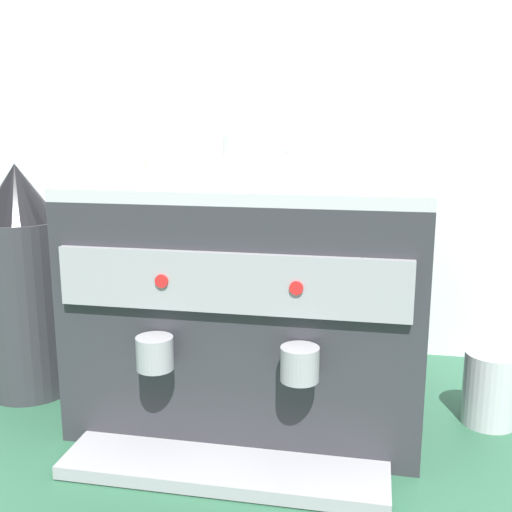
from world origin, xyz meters
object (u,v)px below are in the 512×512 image
at_px(espresso_machine, 255,297).
at_px(ceramic_bowl_2, 225,168).
at_px(ceramic_cup_0, 277,159).
at_px(ceramic_cup_1, 322,166).
at_px(ceramic_bowl_1, 356,168).
at_px(coffee_grinder, 24,285).
at_px(ceramic_cup_2, 251,162).
at_px(ceramic_bowl_0, 179,171).
at_px(milk_pitcher, 491,389).

bearing_deg(espresso_machine, ceramic_bowl_2, 137.70).
relative_size(ceramic_cup_0, ceramic_cup_1, 1.20).
distance_m(ceramic_bowl_1, ceramic_bowl_2, 0.24).
relative_size(ceramic_cup_1, ceramic_bowl_2, 0.83).
bearing_deg(coffee_grinder, ceramic_cup_0, 8.09).
relative_size(ceramic_cup_2, ceramic_bowl_0, 1.03).
xyz_separation_m(ceramic_cup_0, ceramic_bowl_1, (0.14, 0.06, -0.02)).
bearing_deg(ceramic_cup_0, milk_pitcher, -6.17).
distance_m(espresso_machine, ceramic_bowl_2, 0.24).
distance_m(ceramic_cup_0, ceramic_bowl_0, 0.18).
relative_size(espresso_machine, ceramic_cup_0, 4.98).
height_order(ceramic_cup_1, ceramic_bowl_0, ceramic_cup_1).
xyz_separation_m(ceramic_cup_2, milk_pitcher, (0.40, 0.12, -0.39)).
height_order(ceramic_cup_2, milk_pitcher, ceramic_cup_2).
height_order(ceramic_cup_1, ceramic_bowl_2, ceramic_cup_1).
xyz_separation_m(ceramic_cup_0, ceramic_cup_2, (-0.02, -0.16, 0.00)).
relative_size(ceramic_bowl_2, coffee_grinder, 0.26).
distance_m(espresso_machine, coffee_grinder, 0.44).
height_order(ceramic_cup_0, ceramic_cup_1, same).
xyz_separation_m(espresso_machine, ceramic_bowl_1, (0.17, 0.11, 0.23)).
relative_size(ceramic_bowl_1, ceramic_bowl_2, 0.81).
relative_size(ceramic_bowl_1, milk_pitcher, 0.73).
height_order(ceramic_bowl_1, ceramic_bowl_2, ceramic_bowl_1).
bearing_deg(ceramic_cup_0, ceramic_cup_2, -95.37).
distance_m(espresso_machine, ceramic_bowl_0, 0.26).
height_order(espresso_machine, ceramic_bowl_1, ceramic_bowl_1).
bearing_deg(ceramic_cup_1, espresso_machine, 140.69).
distance_m(ceramic_cup_1, ceramic_bowl_2, 0.25).
bearing_deg(coffee_grinder, ceramic_bowl_0, -6.08).
xyz_separation_m(ceramic_cup_0, ceramic_cup_1, (0.09, -0.14, -0.00)).
bearing_deg(ceramic_cup_1, ceramic_cup_0, 122.67).
distance_m(ceramic_cup_1, coffee_grinder, 0.62).
distance_m(ceramic_cup_1, ceramic_bowl_0, 0.24).
height_order(ceramic_cup_0, ceramic_bowl_1, ceramic_cup_0).
bearing_deg(ceramic_bowl_2, ceramic_cup_1, -40.43).
relative_size(espresso_machine, ceramic_bowl_2, 4.96).
relative_size(coffee_grinder, milk_pitcher, 3.42).
bearing_deg(espresso_machine, ceramic_bowl_1, 32.59).
relative_size(ceramic_cup_0, coffee_grinder, 0.26).
relative_size(ceramic_bowl_0, ceramic_bowl_1, 1.21).
bearing_deg(ceramic_bowl_2, ceramic_bowl_1, 10.24).
distance_m(ceramic_cup_2, ceramic_bowl_1, 0.27).
relative_size(espresso_machine, ceramic_cup_2, 4.88).
bearing_deg(ceramic_cup_0, ceramic_bowl_2, 167.80).
bearing_deg(milk_pitcher, ceramic_cup_1, -160.82).
bearing_deg(ceramic_bowl_0, coffee_grinder, 173.92).
height_order(ceramic_cup_0, ceramic_bowl_2, ceramic_cup_0).
xyz_separation_m(ceramic_bowl_2, milk_pitcher, (0.48, -0.06, -0.37)).
bearing_deg(coffee_grinder, ceramic_bowl_1, 12.25).
bearing_deg(milk_pitcher, ceramic_bowl_0, -173.53).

